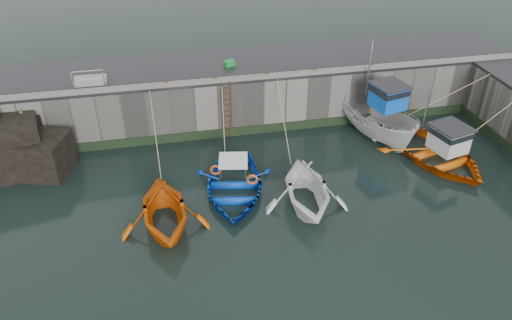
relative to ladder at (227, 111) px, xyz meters
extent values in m
plane|color=black|center=(2.00, -9.91, -1.59)|extent=(120.00, 120.00, 0.00)
cube|color=slate|center=(2.00, 2.59, -0.09)|extent=(30.00, 5.00, 3.00)
cube|color=black|center=(2.00, 2.59, 1.49)|extent=(30.00, 5.00, 0.16)
cube|color=slate|center=(2.00, 0.24, 1.67)|extent=(30.00, 0.30, 0.20)
cube|color=black|center=(2.00, 0.05, -1.34)|extent=(30.00, 0.08, 0.50)
cube|color=black|center=(-11.00, -0.91, -0.29)|extent=(4.05, 3.66, 2.60)
cube|color=black|center=(-9.20, -1.51, -0.64)|extent=(2.96, 2.83, 1.90)
cube|color=black|center=(-10.20, -0.31, -0.44)|extent=(2.01, 1.83, 2.30)
cone|color=#2D591E|center=(-10.60, -1.11, 0.59)|extent=(0.44, 0.44, 0.45)
cone|color=#2D591E|center=(-9.50, -1.71, 0.09)|extent=(0.44, 0.44, 0.45)
cone|color=#2D591E|center=(-10.00, -0.11, 0.99)|extent=(0.44, 0.44, 0.45)
cylinder|color=#3F1E0F|center=(-0.22, 0.01, 0.01)|extent=(0.07, 0.07, 3.20)
cylinder|color=#3F1E0F|center=(0.22, 0.01, 0.01)|extent=(0.07, 0.07, 3.20)
cube|color=#3F1E0F|center=(0.00, -0.01, -1.34)|extent=(0.44, 0.06, 0.05)
cube|color=#3F1E0F|center=(0.00, -0.01, -1.01)|extent=(0.44, 0.06, 0.05)
cube|color=#3F1E0F|center=(0.00, -0.01, -0.68)|extent=(0.44, 0.06, 0.05)
cube|color=#3F1E0F|center=(0.00, -0.01, -0.35)|extent=(0.44, 0.06, 0.05)
cube|color=#3F1E0F|center=(0.00, -0.01, -0.02)|extent=(0.44, 0.06, 0.05)
cube|color=#3F1E0F|center=(0.00, -0.01, 0.31)|extent=(0.44, 0.06, 0.05)
cube|color=#3F1E0F|center=(0.00, -0.01, 0.64)|extent=(0.44, 0.06, 0.05)
cube|color=#3F1E0F|center=(0.00, -0.01, 0.97)|extent=(0.44, 0.06, 0.05)
cube|color=#3F1E0F|center=(0.00, -0.01, 1.30)|extent=(0.44, 0.06, 0.05)
imported|color=#DE5E0B|center=(-3.73, -6.79, -1.59)|extent=(4.21, 4.81, 2.42)
imported|color=#0C41B8|center=(-0.53, -5.02, -1.59)|extent=(4.76, 6.00, 1.12)
imported|color=white|center=(2.43, -6.59, -1.59)|extent=(4.34, 4.91, 2.41)
imported|color=silver|center=(7.90, -1.45, -0.78)|extent=(3.60, 6.39, 2.33)
cube|color=blue|center=(8.04, -2.04, 0.99)|extent=(1.71, 1.78, 1.20)
cube|color=black|center=(8.04, -2.04, 1.34)|extent=(1.78, 1.85, 0.28)
cube|color=#262628|center=(8.04, -2.04, 1.63)|extent=(1.95, 2.02, 0.08)
cylinder|color=#A5A8AD|center=(7.62, -0.28, 1.89)|extent=(0.08, 0.08, 3.00)
imported|color=orange|center=(9.91, -4.33, -1.32)|extent=(5.66, 6.90, 1.25)
cube|color=silver|center=(10.06, -4.91, -0.09)|extent=(1.73, 1.80, 1.20)
cube|color=black|center=(10.06, -4.91, 0.26)|extent=(1.80, 1.87, 0.28)
cube|color=#262628|center=(10.06, -4.91, 0.55)|extent=(1.97, 2.04, 0.08)
cylinder|color=#A5A8AD|center=(9.61, -3.17, 0.81)|extent=(0.08, 0.08, 3.00)
cube|color=#198B2F|center=(0.54, 2.25, 1.72)|extent=(0.63, 0.51, 0.29)
cylinder|color=#A5A8AD|center=(-7.50, 0.69, 2.07)|extent=(0.05, 0.05, 1.00)
cylinder|color=#A5A8AD|center=(-6.00, 0.69, 2.07)|extent=(0.05, 0.05, 1.00)
cylinder|color=#A5A8AD|center=(-6.75, 0.69, 2.53)|extent=(1.50, 0.05, 0.05)
cube|color=gray|center=(-6.75, 1.19, 1.66)|extent=(1.60, 0.35, 0.18)
cube|color=gray|center=(-6.75, 1.54, 1.84)|extent=(1.60, 0.35, 0.18)
cylinder|color=#3F1E0F|center=(-3.00, 0.34, 1.71)|extent=(0.18, 0.18, 0.28)
cylinder|color=#3F1E0F|center=(-0.50, 0.34, 1.71)|extent=(0.18, 0.18, 0.28)
cylinder|color=#3F1E0F|center=(2.20, 0.34, 1.71)|extent=(0.18, 0.18, 0.28)
cylinder|color=#3F1E0F|center=(4.80, 0.34, 1.71)|extent=(0.18, 0.18, 0.28)
cylinder|color=#3F1E0F|center=(8.00, 0.34, 1.71)|extent=(0.18, 0.18, 0.28)
camera|label=1|loc=(-3.29, -23.28, 12.13)|focal=35.00mm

